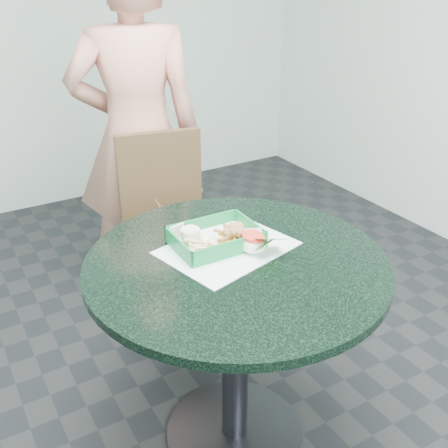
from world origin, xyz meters
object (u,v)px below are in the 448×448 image
diner_person (136,113)px  crab_sandwich (234,238)px  food_basket (216,245)px  cafe_table (236,308)px  sauce_ramekin (190,239)px  dining_chair (171,220)px

diner_person → crab_sandwich: diner_person is taller
food_basket → cafe_table: bearing=-84.5°
cafe_table → crab_sandwich: crab_sandwich is taller
food_basket → sauce_ramekin: sauce_ramekin is taller
cafe_table → diner_person: bearing=84.0°
dining_chair → cafe_table: bearing=-87.8°
crab_sandwich → cafe_table: bearing=-116.2°
sauce_ramekin → crab_sandwich: bearing=-28.1°
cafe_table → sauce_ramekin: (-0.09, 0.14, 0.22)m
crab_sandwich → diner_person: bearing=85.7°
dining_chair → diner_person: diner_person is taller
cafe_table → sauce_ramekin: sauce_ramekin is taller
diner_person → food_basket: 0.99m
dining_chair → crab_sandwich: bearing=-85.9°
diner_person → crab_sandwich: (-0.08, -1.00, -0.18)m
cafe_table → food_basket: bearing=95.5°
dining_chair → crab_sandwich: dining_chair is taller
cafe_table → food_basket: (-0.01, 0.11, 0.19)m
dining_chair → sauce_ramekin: bearing=-97.0°
dining_chair → food_basket: dining_chair is taller
diner_person → dining_chair: bearing=113.7°
dining_chair → food_basket: (-0.15, -0.68, 0.24)m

